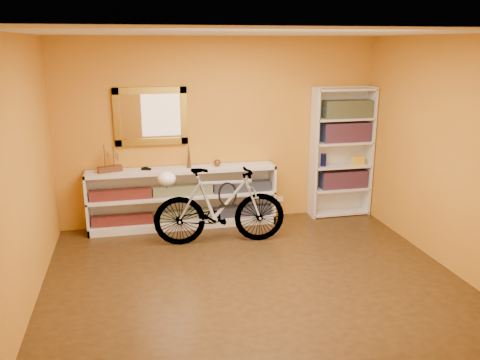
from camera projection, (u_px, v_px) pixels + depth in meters
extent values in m
cube|color=#301F0D|center=(254.00, 281.00, 5.40)|extent=(4.50, 4.00, 0.01)
cube|color=silver|center=(256.00, 32.00, 4.70)|extent=(4.50, 4.00, 0.01)
cube|color=#C27B1D|center=(220.00, 132.00, 6.93)|extent=(4.50, 0.01, 2.60)
cube|color=#C27B1D|center=(19.00, 178.00, 4.58)|extent=(0.01, 4.00, 2.60)
cube|color=#C27B1D|center=(450.00, 155.00, 5.52)|extent=(0.01, 4.00, 2.60)
cube|color=olive|center=(151.00, 117.00, 6.63)|extent=(0.98, 0.06, 0.78)
cube|color=silver|center=(280.00, 199.00, 7.38)|extent=(0.09, 0.02, 0.09)
cube|color=black|center=(184.00, 215.00, 6.92)|extent=(2.50, 0.13, 0.14)
cube|color=navy|center=(183.00, 190.00, 6.82)|extent=(2.50, 0.13, 0.14)
imported|color=black|center=(146.00, 170.00, 6.66)|extent=(0.00, 0.01, 0.00)
cone|color=brown|center=(189.00, 155.00, 6.73)|extent=(0.06, 0.06, 0.37)
sphere|color=brown|center=(217.00, 163.00, 6.85)|extent=(0.10, 0.10, 0.10)
cube|color=maroon|center=(343.00, 179.00, 7.36)|extent=(0.70, 0.22, 0.26)
cube|color=maroon|center=(346.00, 132.00, 7.17)|extent=(0.70, 0.22, 0.28)
cube|color=#174151|center=(347.00, 109.00, 7.08)|extent=(0.70, 0.22, 0.25)
cylinder|color=navy|center=(324.00, 160.00, 7.19)|extent=(0.08, 0.08, 0.19)
cube|color=maroon|center=(330.00, 112.00, 7.07)|extent=(0.16, 0.16, 0.16)
cube|color=yellow|center=(358.00, 160.00, 7.29)|extent=(0.18, 0.13, 0.13)
imported|color=silver|center=(220.00, 206.00, 6.28)|extent=(0.57, 1.74, 1.01)
ellipsoid|color=white|center=(167.00, 179.00, 6.08)|extent=(0.23, 0.22, 0.17)
torus|color=black|center=(228.00, 194.00, 6.25)|extent=(0.24, 0.03, 0.24)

